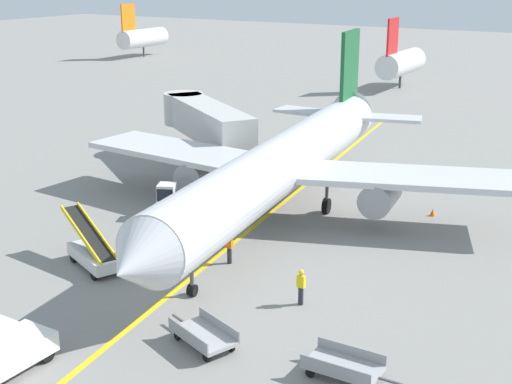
# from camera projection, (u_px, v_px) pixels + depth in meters

# --- Properties ---
(ground_plane) EXTENTS (300.00, 300.00, 0.00)m
(ground_plane) POSITION_uv_depth(u_px,v_px,m) (170.00, 300.00, 32.61)
(ground_plane) COLOR gray
(taxi_line_yellow) EXTENTS (11.36, 79.27, 0.01)m
(taxi_line_yellow) POSITION_uv_depth(u_px,v_px,m) (214.00, 259.00, 37.17)
(taxi_line_yellow) COLOR yellow
(taxi_line_yellow) RESTS_ON ground
(airliner) EXTENTS (28.34, 35.30, 10.10)m
(airliner) POSITION_uv_depth(u_px,v_px,m) (285.00, 162.00, 42.54)
(airliner) COLOR silver
(airliner) RESTS_ON ground
(jet_bridge) EXTENTS (11.96, 9.33, 4.85)m
(jet_bridge) POSITION_uv_depth(u_px,v_px,m) (202.00, 119.00, 53.82)
(jet_bridge) COLOR beige
(jet_bridge) RESTS_ON ground
(pushback_tug) EXTENTS (1.98, 3.64, 2.20)m
(pushback_tug) POSITION_uv_depth(u_px,v_px,m) (0.00, 349.00, 26.43)
(pushback_tug) COLOR silver
(pushback_tug) RESTS_ON ground
(baggage_tug_near_wing) EXTENTS (2.17, 2.72, 2.10)m
(baggage_tug_near_wing) POSITION_uv_depth(u_px,v_px,m) (168.00, 201.00, 43.32)
(baggage_tug_near_wing) COLOR silver
(baggage_tug_near_wing) RESTS_ON ground
(belt_loader_forward_hold) EXTENTS (5.09, 3.15, 2.59)m
(belt_loader_forward_hold) POSITION_uv_depth(u_px,v_px,m) (94.00, 252.00, 35.95)
(belt_loader_forward_hold) COLOR silver
(belt_loader_forward_hold) RESTS_ON ground
(baggage_cart_loaded) EXTENTS (3.79, 2.46, 0.94)m
(baggage_cart_loaded) POSITION_uv_depth(u_px,v_px,m) (204.00, 335.00, 28.53)
(baggage_cart_loaded) COLOR #A5A5A8
(baggage_cart_loaded) RESTS_ON ground
(baggage_cart_empty_trailing) EXTENTS (3.76, 1.57, 0.94)m
(baggage_cart_empty_trailing) POSITION_uv_depth(u_px,v_px,m) (343.00, 366.00, 26.30)
(baggage_cart_empty_trailing) COLOR #A5A5A8
(baggage_cart_empty_trailing) RESTS_ON ground
(ground_crew_marshaller) EXTENTS (0.36, 0.24, 1.70)m
(ground_crew_marshaller) POSITION_uv_depth(u_px,v_px,m) (229.00, 247.00, 36.33)
(ground_crew_marshaller) COLOR #26262D
(ground_crew_marshaller) RESTS_ON ground
(ground_crew_wing_walker) EXTENTS (0.36, 0.24, 1.70)m
(ground_crew_wing_walker) POSITION_uv_depth(u_px,v_px,m) (301.00, 286.00, 31.87)
(ground_crew_wing_walker) COLOR #26262D
(ground_crew_wing_walker) RESTS_ON ground
(safety_cone_nose_left) EXTENTS (0.36, 0.36, 0.44)m
(safety_cone_nose_left) POSITION_uv_depth(u_px,v_px,m) (433.00, 212.00, 43.50)
(safety_cone_nose_left) COLOR orange
(safety_cone_nose_left) RESTS_ON ground
(distant_aircraft_far_left) EXTENTS (3.00, 10.10, 8.80)m
(distant_aircraft_far_left) POSITION_uv_depth(u_px,v_px,m) (142.00, 37.00, 119.21)
(distant_aircraft_far_left) COLOR silver
(distant_aircraft_far_left) RESTS_ON ground
(distant_aircraft_mid_left) EXTENTS (3.00, 10.10, 8.80)m
(distant_aircraft_mid_left) POSITION_uv_depth(u_px,v_px,m) (401.00, 62.00, 88.15)
(distant_aircraft_mid_left) COLOR silver
(distant_aircraft_mid_left) RESTS_ON ground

